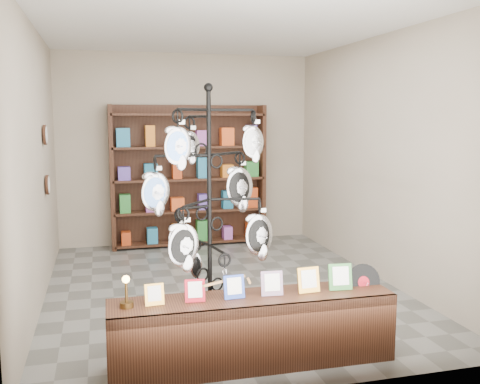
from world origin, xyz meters
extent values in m
plane|color=slate|center=(0.00, 0.00, 0.00)|extent=(5.00, 5.00, 0.00)
plane|color=#B6A792|center=(0.00, 2.50, 1.50)|extent=(4.00, 0.00, 4.00)
plane|color=#B6A792|center=(0.00, -2.50, 1.50)|extent=(4.00, 0.00, 4.00)
plane|color=#B6A792|center=(-2.00, 0.00, 1.50)|extent=(0.00, 5.00, 5.00)
plane|color=#B6A792|center=(2.00, 0.00, 1.50)|extent=(0.00, 5.00, 5.00)
plane|color=white|center=(0.00, 0.00, 3.00)|extent=(5.00, 5.00, 0.00)
cylinder|color=black|center=(-0.47, -1.63, 0.02)|extent=(0.60, 0.60, 0.03)
cylinder|color=black|center=(-0.47, -1.63, 1.11)|extent=(0.05, 0.05, 2.23)
sphere|color=black|center=(-0.47, -1.63, 2.25)|extent=(0.07, 0.07, 0.07)
ellipsoid|color=silver|center=(-0.55, -1.41, 0.70)|extent=(0.12, 0.08, 0.23)
cube|color=tan|center=(-0.42, -1.95, 0.71)|extent=(0.39, 0.20, 0.04)
cube|color=black|center=(-0.19, -1.98, 0.28)|extent=(2.32, 0.51, 0.57)
cube|color=gold|center=(-0.98, -1.97, 0.65)|extent=(0.15, 0.05, 0.17)
cube|color=#A80D1C|center=(-0.66, -1.97, 0.66)|extent=(0.16, 0.06, 0.18)
cube|color=#263FA5|center=(-0.35, -1.98, 0.66)|extent=(0.17, 0.06, 0.19)
cube|color=#E54C33|center=(-0.03, -1.98, 0.67)|extent=(0.18, 0.06, 0.20)
cube|color=gold|center=(0.28, -1.99, 0.67)|extent=(0.19, 0.06, 0.21)
cube|color=#337233|center=(0.57, -1.99, 0.68)|extent=(0.20, 0.07, 0.22)
cylinder|color=black|center=(0.81, -1.94, 0.60)|extent=(0.32, 0.08, 0.31)
cylinder|color=#A80D1C|center=(0.81, -1.95, 0.60)|extent=(0.11, 0.03, 0.10)
cylinder|color=#4B3315|center=(-1.19, -1.97, 0.59)|extent=(0.11, 0.11, 0.04)
cylinder|color=#4B3315|center=(-1.19, -1.97, 0.68)|extent=(0.02, 0.02, 0.15)
sphere|color=#FFBF59|center=(-1.19, -1.97, 0.79)|extent=(0.06, 0.06, 0.06)
cube|color=black|center=(0.00, 2.44, 1.10)|extent=(2.40, 0.04, 2.20)
cube|color=black|center=(-1.18, 2.28, 1.10)|extent=(0.06, 0.36, 2.20)
cube|color=black|center=(1.18, 2.28, 1.10)|extent=(0.06, 0.36, 2.20)
cube|color=black|center=(0.00, 2.28, 0.05)|extent=(2.36, 0.36, 0.04)
cube|color=black|center=(0.00, 2.28, 0.55)|extent=(2.36, 0.36, 0.03)
cube|color=black|center=(0.00, 2.28, 1.05)|extent=(2.36, 0.36, 0.04)
cube|color=black|center=(0.00, 2.28, 1.55)|extent=(2.36, 0.36, 0.04)
cube|color=black|center=(0.00, 2.28, 2.05)|extent=(2.36, 0.36, 0.04)
cylinder|color=black|center=(-1.97, 0.80, 1.80)|extent=(0.03, 0.24, 0.24)
cylinder|color=black|center=(-1.97, 0.80, 1.20)|extent=(0.03, 0.24, 0.24)
camera|label=1|loc=(-1.35, -5.97, 2.00)|focal=40.00mm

